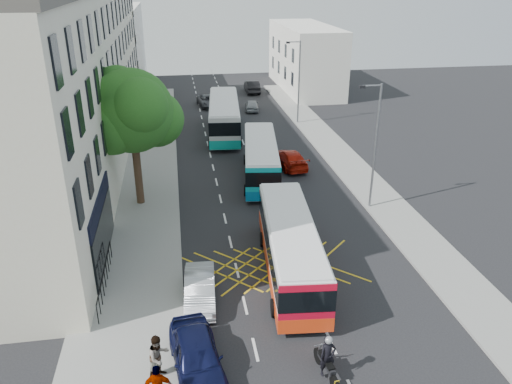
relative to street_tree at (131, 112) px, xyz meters
name	(u,v)px	position (x,y,z in m)	size (l,w,h in m)	color
ground	(330,341)	(8.51, -14.97, -6.29)	(120.00, 120.00, 0.00)	black
pavement_left	(141,203)	(0.01, 0.03, -6.22)	(5.00, 70.00, 0.15)	gray
pavement_right	(370,188)	(16.01, 0.03, -6.22)	(3.00, 70.00, 0.15)	gray
terrace_main	(66,77)	(-5.49, 9.52, 0.46)	(8.30, 45.00, 13.50)	beige
terrace_far	(110,46)	(-5.49, 40.03, -1.29)	(8.00, 20.00, 10.00)	silver
building_right	(305,58)	(19.51, 33.03, -2.29)	(6.00, 18.00, 8.00)	silver
street_tree	(131,112)	(0.00, 0.00, 0.00)	(6.30, 5.70, 8.80)	#382619
lamp_near	(374,141)	(14.71, -2.97, -1.68)	(1.45, 0.15, 8.00)	slate
lamp_far	(298,78)	(14.71, 17.03, -1.68)	(1.45, 0.15, 8.00)	slate
railings	(105,277)	(-1.19, -9.67, -5.57)	(0.08, 5.60, 1.14)	black
bus_near	(290,247)	(7.96, -9.63, -4.77)	(3.32, 10.48, 2.90)	silver
bus_mid	(261,159)	(8.68, 3.41, -4.80)	(3.69, 10.33, 2.84)	silver
bus_far	(224,116)	(7.13, 14.78, -4.57)	(3.75, 11.84, 3.27)	silver
motorbike	(327,358)	(7.75, -16.86, -5.39)	(0.72, 2.15, 1.92)	black
parked_car_blue	(197,356)	(2.91, -15.84, -5.52)	(1.82, 4.51, 1.54)	#0D1034
parked_car_silver	(200,289)	(3.29, -11.29, -5.63)	(1.40, 4.00, 1.32)	#B1B5B9
red_hatchback	(290,159)	(11.31, 5.24, -5.62)	(1.89, 4.65, 1.35)	#A31507
distant_car_grey	(208,101)	(6.37, 25.61, -5.67)	(2.05, 4.44, 1.24)	#45474D
distant_car_silver	(252,105)	(11.01, 22.93, -5.69)	(1.42, 3.53, 1.20)	#96999D
distant_car_dark	(252,87)	(12.43, 31.84, -5.54)	(1.60, 4.59, 1.51)	black
pedestrian_near	(159,357)	(1.50, -15.98, -5.21)	(0.90, 0.70, 1.86)	gray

